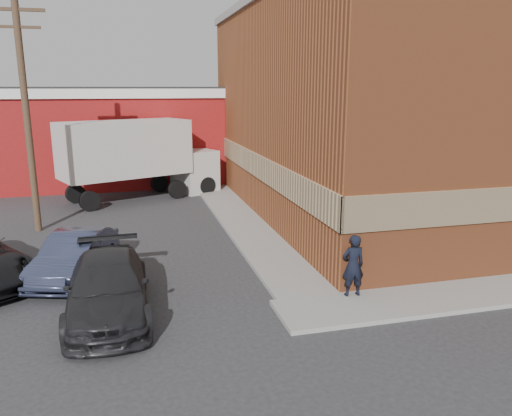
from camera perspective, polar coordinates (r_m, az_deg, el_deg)
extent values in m
plane|color=#28282B|center=(13.52, 3.61, -10.69)|extent=(90.00, 90.00, 0.00)
cube|color=brown|center=(24.15, 16.67, 10.54)|extent=(14.00, 18.00, 9.00)
cube|color=tan|center=(21.62, -0.02, 4.94)|extent=(0.08, 18.16, 1.00)
cube|color=gray|center=(24.39, 17.47, 21.56)|extent=(14.25, 18.25, 0.36)
cube|color=gray|center=(21.88, -2.20, -0.96)|extent=(1.80, 18.00, 0.12)
cube|color=maroon|center=(31.91, -18.39, 7.42)|extent=(16.00, 8.00, 5.00)
cube|color=silver|center=(31.77, -18.77, 12.35)|extent=(16.30, 8.30, 0.50)
cube|color=black|center=(31.77, -18.81, 12.89)|extent=(16.00, 8.00, 0.10)
cylinder|color=brown|center=(21.03, -24.73, 9.50)|extent=(0.26, 0.26, 9.00)
cube|color=brown|center=(21.19, -25.81, 19.77)|extent=(2.00, 0.12, 0.12)
cube|color=brown|center=(21.12, -25.63, 18.16)|extent=(1.60, 0.10, 0.10)
imported|color=black|center=(13.55, 11.03, -6.45)|extent=(0.63, 0.43, 1.69)
imported|color=#313752|center=(15.92, -20.03, -5.12)|extent=(2.55, 4.32, 1.35)
imported|color=#252528|center=(13.14, -16.57, -8.65)|extent=(2.04, 4.90, 1.42)
cube|color=beige|center=(25.58, -14.76, 6.60)|extent=(6.67, 4.65, 2.68)
cube|color=#1F7529|center=(24.49, -13.58, 5.39)|extent=(5.54, 2.30, 0.83)
cube|color=beige|center=(27.55, -6.81, 4.27)|extent=(2.58, 2.81, 2.27)
cylinder|color=black|center=(24.21, -18.48, 0.75)|extent=(0.98, 0.64, 0.93)
cylinder|color=black|center=(26.14, -19.94, 1.54)|extent=(0.98, 0.64, 0.93)
cylinder|color=black|center=(25.94, -8.96, 2.12)|extent=(0.98, 0.64, 0.93)
cylinder|color=black|center=(27.75, -10.98, 2.78)|extent=(0.98, 0.64, 0.93)
cylinder|color=black|center=(26.79, -5.65, 2.58)|extent=(0.98, 0.64, 0.93)
cylinder|color=black|center=(28.55, -7.82, 3.20)|extent=(0.98, 0.64, 0.93)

